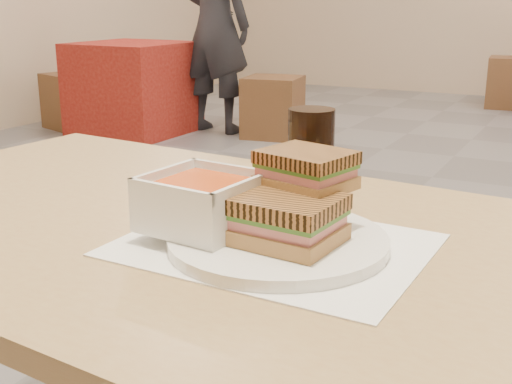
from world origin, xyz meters
The scene contains 12 objects.
main_table centered at (-0.12, -1.96, 0.64)m, with size 1.25×0.80×0.75m.
tray_liner centered at (0.03, -1.99, 0.75)m, with size 0.37×0.29×0.00m.
plate centered at (0.04, -2.00, 0.76)m, with size 0.27×0.27×0.01m.
soup_bowl centered at (-0.06, -2.01, 0.80)m, with size 0.14×0.14×0.07m.
panini_lower centered at (0.05, -2.01, 0.80)m, with size 0.13×0.12×0.06m.
panini_upper centered at (0.05, -1.95, 0.84)m, with size 0.12×0.11×0.05m.
cola_glass centered at (0.00, -1.81, 0.82)m, with size 0.07×0.07×0.14m.
bg_table_0 centered at (-2.96, 1.53, 0.36)m, with size 0.82×0.82×0.71m.
bg_chair_0l centered at (-3.54, 1.46, 0.22)m, with size 0.50×0.50×0.45m.
bg_chair_0r centered at (-1.90, 1.90, 0.23)m, with size 0.48×0.48×0.46m.
bg_chair_2l centered at (-0.48, 4.27, 0.24)m, with size 0.48×0.48×0.49m.
patron_a centered at (-2.41, 1.88, 0.84)m, with size 0.64×0.44×1.68m.
Camera 1 is at (0.37, -2.68, 1.05)m, focal length 46.56 mm.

